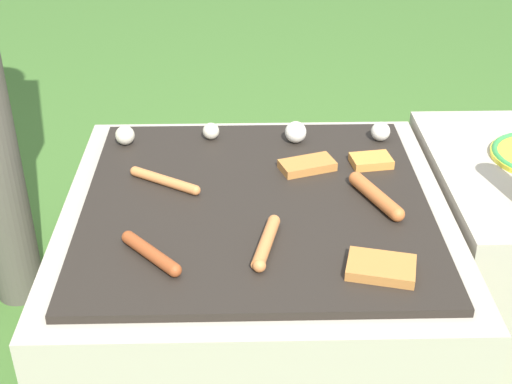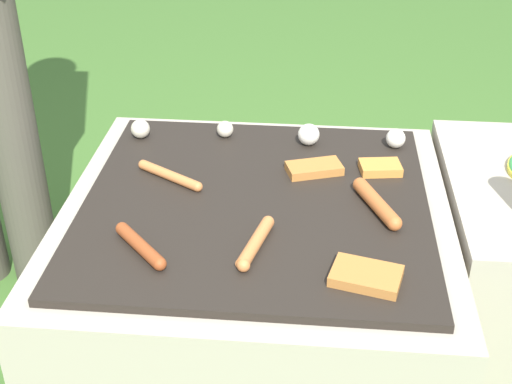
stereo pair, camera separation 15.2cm
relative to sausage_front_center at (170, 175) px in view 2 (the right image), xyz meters
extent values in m
plane|color=#3D6628|center=(0.20, -0.07, -0.44)|extent=(14.00, 14.00, 0.00)
cube|color=#A89E8C|center=(0.20, -0.07, -0.23)|extent=(0.84, 0.84, 0.41)
cube|color=black|center=(0.20, -0.07, -0.02)|extent=(0.74, 0.74, 0.02)
cylinder|color=#4C473D|center=(-0.43, 0.16, -0.01)|extent=(0.12, 0.12, 0.86)
cylinder|color=#C6753D|center=(0.00, 0.00, 0.00)|extent=(0.15, 0.11, 0.02)
sphere|color=#C6753D|center=(0.07, -0.04, 0.00)|extent=(0.02, 0.02, 0.02)
sphere|color=#C6753D|center=(-0.07, 0.04, 0.00)|extent=(0.02, 0.02, 0.02)
cylinder|color=#C6753D|center=(0.22, -0.25, 0.00)|extent=(0.06, 0.15, 0.03)
sphere|color=#C6753D|center=(0.20, -0.32, 0.00)|extent=(0.03, 0.03, 0.03)
sphere|color=#C6753D|center=(0.24, -0.17, 0.00)|extent=(0.03, 0.03, 0.03)
cylinder|color=#B7602D|center=(0.46, -0.08, 0.00)|extent=(0.09, 0.16, 0.03)
sphere|color=#B7602D|center=(0.49, -0.16, 0.00)|extent=(0.03, 0.03, 0.03)
sphere|color=#B7602D|center=(0.43, -0.01, 0.00)|extent=(0.03, 0.03, 0.03)
cylinder|color=#93421E|center=(0.00, -0.28, 0.00)|extent=(0.12, 0.13, 0.03)
sphere|color=#93421E|center=(-0.05, -0.22, 0.00)|extent=(0.03, 0.03, 0.03)
sphere|color=#93421E|center=(0.05, -0.33, 0.00)|extent=(0.03, 0.03, 0.03)
cube|color=#B27033|center=(0.43, -0.33, 0.00)|extent=(0.14, 0.11, 0.02)
cube|color=#B27033|center=(0.32, 0.06, 0.00)|extent=(0.14, 0.10, 0.02)
cube|color=#D18438|center=(0.48, 0.08, 0.00)|extent=(0.10, 0.08, 0.02)
sphere|color=beige|center=(-0.11, 0.20, 0.01)|extent=(0.05, 0.05, 0.05)
sphere|color=beige|center=(0.10, 0.23, 0.01)|extent=(0.04, 0.04, 0.04)
sphere|color=silver|center=(0.31, 0.20, 0.02)|extent=(0.05, 0.05, 0.05)
sphere|color=silver|center=(0.52, 0.21, 0.01)|extent=(0.05, 0.05, 0.05)
camera|label=1|loc=(0.17, -1.37, 0.80)|focal=50.00mm
camera|label=2|loc=(0.32, -1.37, 0.80)|focal=50.00mm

